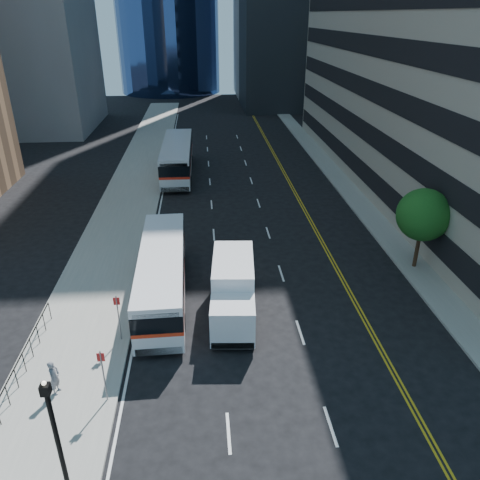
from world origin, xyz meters
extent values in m
plane|color=black|center=(0.00, 0.00, 0.00)|extent=(160.00, 160.00, 0.00)
cube|color=gray|center=(-10.50, 25.00, 0.07)|extent=(5.00, 90.00, 0.15)
cube|color=gray|center=(9.00, 25.00, 0.07)|extent=(2.00, 90.00, 0.15)
cylinder|color=#332114|center=(9.00, 8.00, 1.25)|extent=(0.24, 0.24, 2.20)
sphere|color=#123F15|center=(9.00, 8.00, 3.65)|extent=(3.20, 3.20, 3.20)
cylinder|color=black|center=(-9.00, -6.00, 2.25)|extent=(0.16, 0.16, 4.20)
cube|color=black|center=(-9.00, -6.00, 4.53)|extent=(0.28, 0.28, 0.36)
cube|color=silver|center=(-6.57, 5.91, 0.82)|extent=(2.63, 11.00, 1.00)
cube|color=red|center=(-6.57, 5.91, 1.41)|extent=(2.65, 11.02, 0.20)
cube|color=black|center=(-6.57, 5.91, 1.92)|extent=(2.65, 11.02, 0.82)
cube|color=silver|center=(-6.57, 5.91, 2.60)|extent=(2.63, 11.00, 0.46)
cylinder|color=black|center=(-7.56, 2.60, 0.46)|extent=(0.29, 0.92, 0.91)
cylinder|color=black|center=(-5.43, 2.65, 0.46)|extent=(0.29, 0.92, 0.91)
cylinder|color=black|center=(-7.70, 8.81, 0.46)|extent=(0.29, 0.92, 0.91)
cylinder|color=black|center=(-5.57, 8.86, 0.46)|extent=(0.29, 0.92, 0.91)
cube|color=silver|center=(-6.60, 28.60, 0.93)|extent=(2.76, 12.38, 1.13)
cube|color=red|center=(-6.60, 28.60, 1.60)|extent=(2.78, 12.40, 0.23)
cube|color=black|center=(-6.60, 28.60, 2.16)|extent=(2.78, 12.40, 0.93)
cube|color=silver|center=(-6.60, 28.60, 2.94)|extent=(2.76, 12.38, 0.51)
cylinder|color=black|center=(-7.84, 24.90, 0.51)|extent=(0.32, 1.03, 1.03)
cylinder|color=black|center=(-5.41, 24.89, 0.51)|extent=(0.32, 1.03, 1.03)
cylinder|color=black|center=(-7.80, 31.91, 0.51)|extent=(0.32, 1.03, 1.03)
cylinder|color=black|center=(-5.36, 31.89, 0.51)|extent=(0.32, 1.03, 1.03)
cube|color=silver|center=(-2.95, 1.54, 1.29)|extent=(2.27, 2.11, 1.86)
cube|color=black|center=(-3.02, 0.70, 1.64)|extent=(1.93, 0.21, 0.98)
cube|color=silver|center=(-2.71, 4.64, 1.82)|extent=(2.45, 4.41, 2.31)
cube|color=black|center=(-2.79, 3.67, 0.49)|extent=(1.97, 5.95, 0.22)
cylinder|color=black|center=(-3.91, 1.44, 0.43)|extent=(0.31, 0.87, 0.85)
cylinder|color=black|center=(-2.02, 1.29, 0.43)|extent=(0.31, 0.87, 0.85)
cylinder|color=black|center=(-3.57, 5.86, 0.43)|extent=(0.31, 0.87, 0.85)
cylinder|color=black|center=(-1.68, 5.72, 0.43)|extent=(0.31, 0.87, 0.85)
imported|color=slate|center=(-10.57, -1.40, 0.94)|extent=(0.50, 0.65, 1.59)
camera|label=1|loc=(-4.12, -16.93, 14.52)|focal=35.00mm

